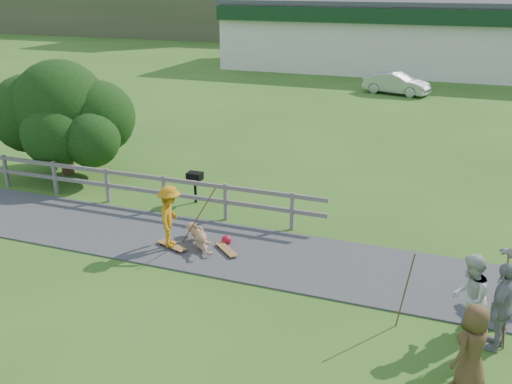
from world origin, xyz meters
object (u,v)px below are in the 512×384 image
bbq (195,188)px  spectator_a (469,298)px  spectator_c (472,349)px  tree (63,128)px  skater_fallen (200,237)px  skater_rider (170,220)px  car_silver (397,84)px  spectator_b (502,306)px

bbq → spectator_a: bearing=-31.0°
spectator_c → tree: size_ratio=0.31×
tree → spectator_a: bearing=-22.3°
skater_fallen → tree: bearing=110.2°
skater_rider → car_silver: (2.58, 23.49, -0.17)m
skater_fallen → car_silver: (1.96, 23.10, 0.36)m
spectator_a → spectator_b: size_ratio=0.99×
bbq → spectator_b: bearing=-29.9°
spectator_c → tree: bearing=-83.5°
spectator_a → car_silver: (-4.62, 24.96, -0.25)m
skater_rider → spectator_c: (7.30, -2.98, -0.01)m
skater_rider → tree: (-6.41, 4.11, 0.86)m
spectator_a → bbq: (-8.08, 4.64, -0.40)m
skater_fallen → tree: (-7.04, 3.72, 1.39)m
car_silver → spectator_c: bearing=-155.4°
skater_rider → tree: tree is taller
spectator_c → car_silver: (-4.72, 26.48, -0.16)m
tree → bbq: (5.54, -0.93, -1.18)m
skater_rider → spectator_a: (7.20, -1.46, 0.08)m
spectator_b → skater_fallen: bearing=-86.3°
spectator_b → skater_rider: bearing=-82.4°
spectator_c → skater_rider: bearing=-78.3°
skater_rider → spectator_c: 7.88m
car_silver → spectator_a: bearing=-155.0°
spectator_c → car_silver: bearing=-136.0°
skater_fallen → bbq: bearing=76.3°
tree → bbq: bearing=-9.6°
skater_rider → spectator_c: bearing=-130.2°
car_silver → tree: tree is taller
spectator_a → tree: bearing=-102.9°
spectator_a → skater_fallen: bearing=-96.4°
car_silver → tree: 21.39m
skater_rider → tree: 7.67m
skater_rider → tree: bearing=39.4°
spectator_b → spectator_c: size_ratio=1.12×
skater_rider → spectator_a: size_ratio=0.91×
skater_fallen → spectator_a: bearing=-57.7°
spectator_a → bbq: 9.32m
spectator_c → tree: tree is taller
skater_fallen → spectator_b: size_ratio=0.87×
skater_fallen → tree: 8.08m
bbq → car_silver: bearing=79.2°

